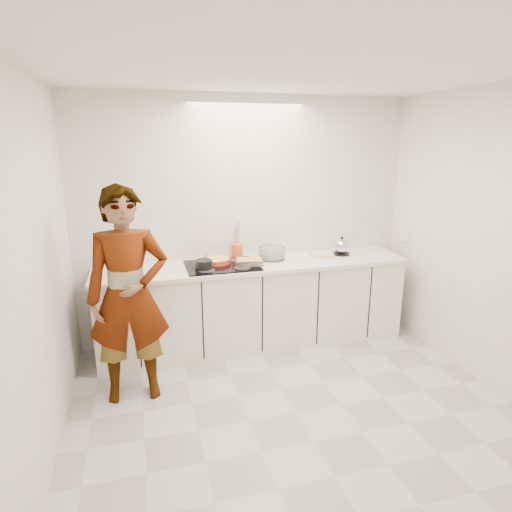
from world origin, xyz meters
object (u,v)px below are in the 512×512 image
object	(u,v)px
hob	(222,265)
saucepan	(204,264)
mixing_bowl	(272,254)
baking_dish	(249,261)
tart_dish	(216,260)
utensil_crock	(237,251)
cook	(128,296)
kettle	(342,247)

from	to	relation	value
hob	saucepan	distance (m)	0.23
saucepan	mixing_bowl	xyz separation A→B (m)	(0.76, 0.21, -0.00)
saucepan	baking_dish	size ratio (longest dim) A/B	0.69
tart_dish	utensil_crock	size ratio (longest dim) A/B	2.47
tart_dish	utensil_crock	xyz separation A→B (m)	(0.26, 0.19, 0.04)
baking_dish	utensil_crock	world-z (taller)	utensil_crock
baking_dish	cook	bearing A→B (deg)	-153.65
utensil_crock	baking_dish	bearing A→B (deg)	-81.92
baking_dish	tart_dish	bearing A→B (deg)	155.72
hob	utensil_crock	bearing A→B (deg)	51.25
mixing_bowl	cook	bearing A→B (deg)	-152.96
saucepan	mixing_bowl	world-z (taller)	saucepan
cook	hob	bearing A→B (deg)	34.18
hob	saucepan	size ratio (longest dim) A/B	3.28
baking_dish	utensil_crock	bearing A→B (deg)	98.08
cook	saucepan	bearing A→B (deg)	36.61
utensil_crock	mixing_bowl	bearing A→B (deg)	-25.50
tart_dish	saucepan	world-z (taller)	saucepan
tart_dish	cook	bearing A→B (deg)	-140.07
baking_dish	cook	size ratio (longest dim) A/B	0.17
saucepan	mixing_bowl	bearing A→B (deg)	15.39
hob	cook	distance (m)	1.10
tart_dish	kettle	bearing A→B (deg)	-0.10
cook	baking_dish	bearing A→B (deg)	25.52
utensil_crock	cook	bearing A→B (deg)	-141.02
baking_dish	cook	xyz separation A→B (m)	(-1.17, -0.58, -0.05)
tart_dish	saucepan	xyz separation A→B (m)	(-0.16, -0.18, 0.02)
baking_dish	mixing_bowl	xyz separation A→B (m)	(0.29, 0.17, 0.02)
cook	utensil_crock	bearing A→B (deg)	38.15
hob	saucepan	xyz separation A→B (m)	(-0.20, -0.09, 0.05)
utensil_crock	cook	distance (m)	1.45
saucepan	kettle	world-z (taller)	kettle
tart_dish	mixing_bowl	size ratio (longest dim) A/B	1.22
saucepan	utensil_crock	bearing A→B (deg)	41.40
tart_dish	mixing_bowl	xyz separation A→B (m)	(0.60, 0.03, 0.02)
utensil_crock	saucepan	bearing A→B (deg)	-138.60
hob	tart_dish	size ratio (longest dim) A/B	1.93
cook	mixing_bowl	bearing A→B (deg)	26.21
baking_dish	kettle	bearing A→B (deg)	7.18
kettle	utensil_crock	bearing A→B (deg)	170.44
baking_dish	mixing_bowl	world-z (taller)	mixing_bowl
mixing_bowl	utensil_crock	world-z (taller)	utensil_crock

